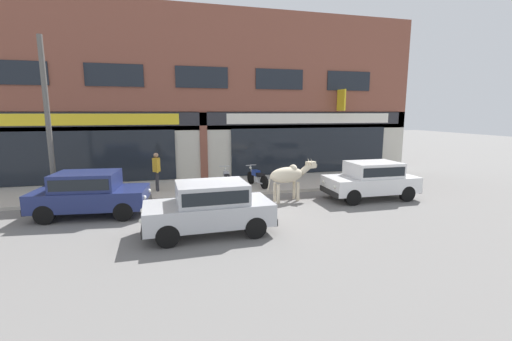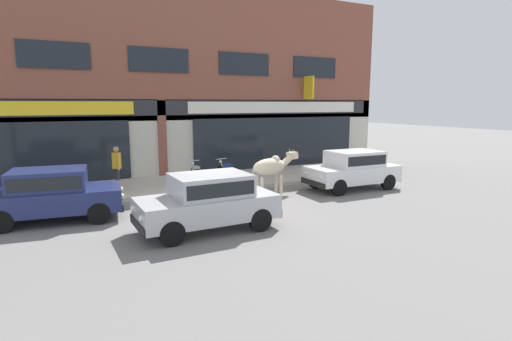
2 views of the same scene
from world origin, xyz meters
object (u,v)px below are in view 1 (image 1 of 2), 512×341
Objects in this scene: car_1 at (210,205)px; car_0 at (371,178)px; car_2 at (90,192)px; motorcycle_1 at (257,178)px; cow at (289,175)px; pedestrian at (156,168)px; utility_pole at (48,122)px; motorcycle_0 at (226,179)px.

car_0 is at bearing 19.22° from car_1.
car_2 is 6.79m from motorcycle_1.
pedestrian is at bearing 153.30° from cow.
pedestrian is 0.27× the size of utility_pole.
motorcycle_0 is at bearing 26.43° from car_2.
car_1 is at bearing -160.78° from car_0.
pedestrian is (2.06, 2.64, 0.30)m from car_2.
utility_pole is (-5.07, 4.31, 2.23)m from car_1.
car_0 and car_1 have the same top height.
motorcycle_1 is (1.38, -0.01, 0.00)m from motorcycle_0.
car_0 is 7.01m from car_1.
pedestrian is (-1.53, 5.29, 0.30)m from car_1.
utility_pole reaches higher than motorcycle_0.
motorcycle_1 is 4.31m from pedestrian.
pedestrian is at bearing 106.12° from car_1.
cow is 0.58× the size of car_1.
cow is 3.29m from car_0.
car_0 is 12.07m from utility_pole.
motorcycle_1 is at bearing -0.23° from motorcycle_0.
car_0 and car_2 have the same top height.
car_0 is 5.97m from motorcycle_0.
cow is at bearing -26.70° from pedestrian.
motorcycle_0 is at bearing 151.97° from car_0.
car_1 is at bearing -73.88° from pedestrian.
car_1 is (-6.62, -2.31, 0.00)m from car_0.
cow reaches higher than motorcycle_0.
motorcycle_1 is (2.74, 5.11, -0.30)m from car_1.
car_1 is 7.02m from utility_pole.
car_0 is 2.04× the size of motorcycle_1.
motorcycle_1 is (6.33, 2.45, -0.30)m from car_2.
car_1 is at bearing -140.11° from cow.
car_2 is at bearing -153.57° from motorcycle_0.
motorcycle_0 is 1.02× the size of motorcycle_1.
cow is 4.41m from car_1.
motorcycle_0 is (4.95, 2.46, -0.30)m from car_2.
car_2 is 2.34× the size of pedestrian.
motorcycle_1 is at bearing -2.50° from pedestrian.
motorcycle_0 is 0.31× the size of utility_pole.
car_2 is at bearing -127.93° from pedestrian.
utility_pole is at bearing -172.89° from motorcycle_0.
cow is 5.49m from pedestrian.
motorcycle_0 is at bearing 131.42° from cow.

